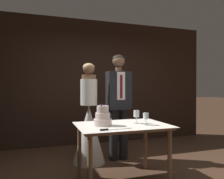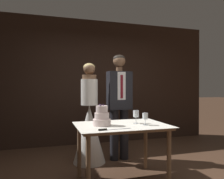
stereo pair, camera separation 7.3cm
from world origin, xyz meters
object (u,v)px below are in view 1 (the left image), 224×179
object	(u,v)px
cake_knife	(110,129)
groom	(119,100)
wine_glass_middle	(146,116)
bride	(89,126)
wine_glass_near	(136,114)
cake_table	(122,132)
tiered_cake	(103,117)

from	to	relation	value
cake_knife	groom	bearing A→B (deg)	60.03
wine_glass_middle	bride	xyz separation A→B (m)	(-0.55, 0.99, -0.27)
cake_knife	wine_glass_near	world-z (taller)	wine_glass_near
cake_table	cake_knife	size ratio (longest dim) A/B	2.94
cake_table	wine_glass_middle	size ratio (longest dim) A/B	7.53
groom	tiered_cake	bearing A→B (deg)	-121.94
wine_glass_near	bride	distance (m)	1.01
cake_table	tiered_cake	size ratio (longest dim) A/B	4.33
cake_table	tiered_cake	xyz separation A→B (m)	(-0.27, 0.01, 0.20)
cake_table	tiered_cake	world-z (taller)	tiered_cake
cake_table	bride	size ratio (longest dim) A/B	0.73
wine_glass_near	groom	world-z (taller)	groom
wine_glass_middle	groom	distance (m)	1.01
cake_table	tiered_cake	distance (m)	0.34
cake_table	bride	bearing A→B (deg)	107.02
wine_glass_middle	wine_glass_near	bearing A→B (deg)	113.62
cake_knife	wine_glass_near	xyz separation A→B (m)	(0.49, 0.33, 0.12)
tiered_cake	bride	world-z (taller)	bride
tiered_cake	wine_glass_middle	world-z (taller)	tiered_cake
bride	groom	size ratio (longest dim) A/B	0.91
tiered_cake	wine_glass_near	size ratio (longest dim) A/B	1.54
wine_glass_middle	groom	xyz separation A→B (m)	(-0.02, 0.99, 0.16)
bride	groom	distance (m)	0.68
tiered_cake	cake_table	bearing A→B (deg)	-2.02
wine_glass_middle	bride	bearing A→B (deg)	119.12
cake_table	wine_glass_near	size ratio (longest dim) A/B	6.67
cake_knife	bride	world-z (taller)	bride
wine_glass_near	bride	world-z (taller)	bride
bride	wine_glass_near	bearing A→B (deg)	-59.94
wine_glass_middle	groom	world-z (taller)	groom
cake_table	cake_knife	xyz separation A→B (m)	(-0.27, -0.31, 0.10)
tiered_cake	wine_glass_near	world-z (taller)	tiered_cake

